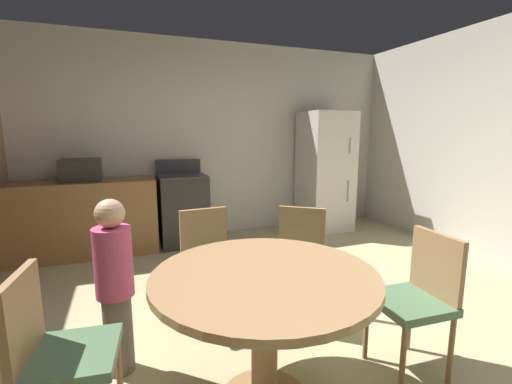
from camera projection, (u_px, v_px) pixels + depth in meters
ground_plane at (297, 354)px, 2.32m from camera, size 14.00×14.00×0.00m
wall_back at (199, 140)px, 4.89m from camera, size 6.09×0.12×2.70m
kitchen_counter at (65, 220)px, 4.08m from camera, size 2.07×0.60×0.90m
oven_range at (183, 209)px, 4.57m from camera, size 0.60×0.60×1.10m
refrigerator at (325, 172)px, 5.19m from camera, size 0.68×0.68×1.76m
microwave at (81, 170)px, 4.06m from camera, size 0.44×0.32×0.26m
dining_table at (265, 302)px, 1.80m from camera, size 1.16×1.16×0.76m
chair_north at (208, 258)px, 2.70m from camera, size 0.43×0.43×0.87m
chair_west at (55, 348)px, 1.57m from camera, size 0.44×0.44×0.87m
chair_northeast at (299, 256)px, 2.75m from camera, size 0.56×0.56×0.87m
chair_east at (419, 293)px, 2.11m from camera, size 0.42×0.42×0.87m
person_child at (115, 283)px, 2.07m from camera, size 0.31×0.31×1.09m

